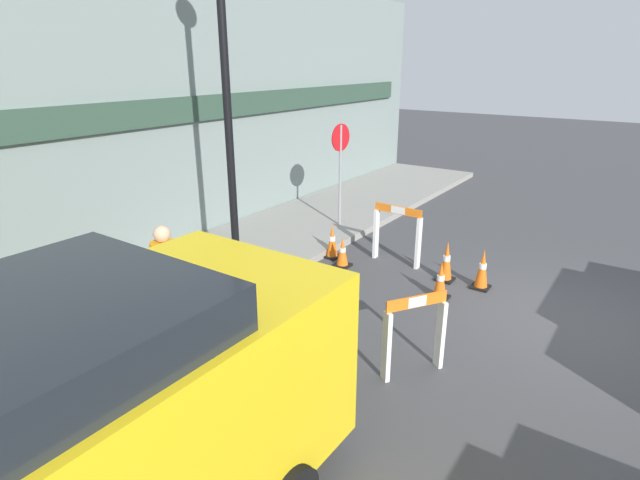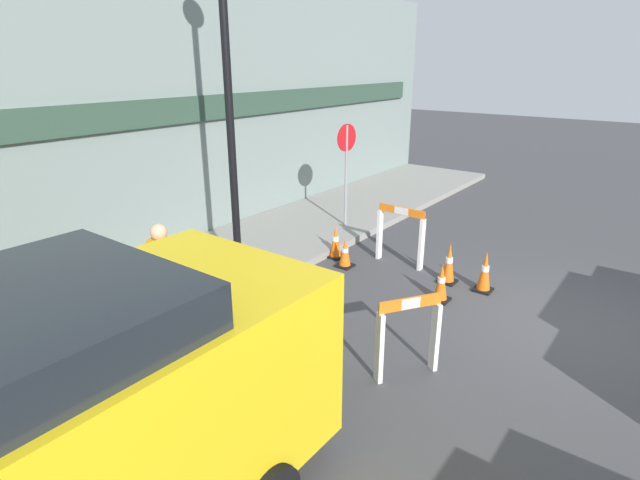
{
  "view_description": "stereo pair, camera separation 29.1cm",
  "coord_description": "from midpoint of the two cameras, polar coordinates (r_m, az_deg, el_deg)",
  "views": [
    {
      "loc": [
        -7.61,
        -0.71,
        3.74
      ],
      "look_at": [
        -1.39,
        3.6,
        1.0
      ],
      "focal_mm": 28.0,
      "sensor_mm": 36.0,
      "label": 1
    },
    {
      "loc": [
        -7.44,
        -0.94,
        3.74
      ],
      "look_at": [
        -1.39,
        3.6,
        1.0
      ],
      "focal_mm": 28.0,
      "sensor_mm": 36.0,
      "label": 2
    }
  ],
  "objects": [
    {
      "name": "traffic_cone_4",
      "position": [
        9.5,
        1.71,
        -1.46
      ],
      "size": [
        0.3,
        0.3,
        0.58
      ],
      "color": "black",
      "rests_on": "ground_plane"
    },
    {
      "name": "barricade_2",
      "position": [
        9.64,
        7.93,
        0.89
      ],
      "size": [
        0.17,
        0.98,
        1.15
      ],
      "rotation": [
        0.0,
        0.0,
        7.81
      ],
      "color": "white",
      "rests_on": "ground_plane"
    },
    {
      "name": "barricade_0",
      "position": [
        7.68,
        -11.89,
        -4.99
      ],
      "size": [
        0.69,
        0.54,
        1.06
      ],
      "rotation": [
        0.0,
        0.0,
        3.76
      ],
      "color": "white",
      "rests_on": "ground_plane"
    },
    {
      "name": "ground_plane",
      "position": [
        8.44,
        25.61,
        -8.53
      ],
      "size": [
        60.0,
        60.0,
        0.0
      ],
      "primitive_type": "plane",
      "color": "#424244"
    },
    {
      "name": "stop_sign",
      "position": [
        11.15,
        1.59,
        9.29
      ],
      "size": [
        0.6,
        0.09,
        2.3
      ],
      "rotation": [
        0.0,
        0.0,
        3.02
      ],
      "color": "gray",
      "rests_on": "sidewalk_slab"
    },
    {
      "name": "traffic_cone_5",
      "position": [
        9.91,
        0.55,
        -0.18
      ],
      "size": [
        0.3,
        0.3,
        0.69
      ],
      "color": "black",
      "rests_on": "ground_plane"
    },
    {
      "name": "storefront_facade",
      "position": [
        11.21,
        -13.28,
        14.35
      ],
      "size": [
        18.0,
        0.22,
        5.5
      ],
      "color": "gray",
      "rests_on": "ground_plane"
    },
    {
      "name": "person_worker",
      "position": [
        6.81,
        -18.17,
        -5.06
      ],
      "size": [
        0.44,
        0.44,
        1.81
      ],
      "rotation": [
        0.0,
        0.0,
        -0.43
      ],
      "color": "#33333D",
      "rests_on": "ground_plane"
    },
    {
      "name": "traffic_cone_3",
      "position": [
        9.11,
        13.37,
        -2.43
      ],
      "size": [
        0.3,
        0.3,
        0.75
      ],
      "color": "black",
      "rests_on": "ground_plane"
    },
    {
      "name": "traffic_cone_1",
      "position": [
        8.42,
        12.64,
        -4.62
      ],
      "size": [
        0.3,
        0.3,
        0.65
      ],
      "color": "black",
      "rests_on": "ground_plane"
    },
    {
      "name": "traffic_cone_0",
      "position": [
        6.62,
        -4.85,
        -11.4
      ],
      "size": [
        0.3,
        0.3,
        0.63
      ],
      "color": "black",
      "rests_on": "ground_plane"
    },
    {
      "name": "sidewalk_slab",
      "position": [
        10.75,
        -6.74,
        -0.17
      ],
      "size": [
        18.0,
        2.85,
        0.15
      ],
      "color": "gray",
      "rests_on": "ground_plane"
    },
    {
      "name": "traffic_cone_2",
      "position": [
        8.97,
        17.19,
        -3.25
      ],
      "size": [
        0.3,
        0.3,
        0.72
      ],
      "color": "black",
      "rests_on": "ground_plane"
    },
    {
      "name": "streetlamp_post",
      "position": [
        8.2,
        -12.07,
        21.29
      ],
      "size": [
        0.44,
        0.44,
        6.06
      ],
      "color": "black",
      "rests_on": "sidewalk_slab"
    },
    {
      "name": "barricade_1",
      "position": [
        6.32,
        9.45,
        -10.39
      ],
      "size": [
        0.77,
        0.57,
        1.08
      ],
      "rotation": [
        0.0,
        0.0,
        5.7
      ],
      "color": "white",
      "rests_on": "ground_plane"
    }
  ]
}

